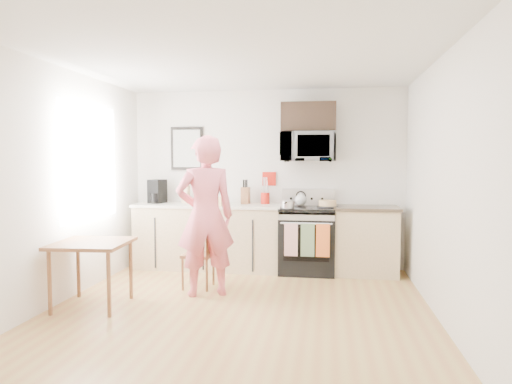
% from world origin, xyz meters
% --- Properties ---
extents(floor, '(4.60, 4.60, 0.00)m').
position_xyz_m(floor, '(0.00, 0.00, 0.00)').
color(floor, '#AC7642').
rests_on(floor, ground).
extents(back_wall, '(4.00, 0.04, 2.60)m').
position_xyz_m(back_wall, '(0.00, 2.30, 1.30)').
color(back_wall, silver).
rests_on(back_wall, floor).
extents(front_wall, '(4.00, 0.04, 2.60)m').
position_xyz_m(front_wall, '(0.00, -2.30, 1.30)').
color(front_wall, silver).
rests_on(front_wall, floor).
extents(left_wall, '(0.04, 4.60, 2.60)m').
position_xyz_m(left_wall, '(-2.00, 0.00, 1.30)').
color(left_wall, silver).
rests_on(left_wall, floor).
extents(right_wall, '(0.04, 4.60, 2.60)m').
position_xyz_m(right_wall, '(2.00, 0.00, 1.30)').
color(right_wall, silver).
rests_on(right_wall, floor).
extents(ceiling, '(4.00, 4.60, 0.04)m').
position_xyz_m(ceiling, '(0.00, 0.00, 2.60)').
color(ceiling, silver).
rests_on(ceiling, back_wall).
extents(window, '(0.06, 1.40, 1.50)m').
position_xyz_m(window, '(-1.96, 0.80, 1.55)').
color(window, white).
rests_on(window, left_wall).
extents(cabinet_left, '(2.10, 0.60, 0.90)m').
position_xyz_m(cabinet_left, '(-0.80, 2.00, 0.45)').
color(cabinet_left, tan).
rests_on(cabinet_left, floor).
extents(countertop_left, '(2.14, 0.64, 0.04)m').
position_xyz_m(countertop_left, '(-0.80, 2.00, 0.92)').
color(countertop_left, beige).
rests_on(countertop_left, cabinet_left).
extents(cabinet_right, '(0.84, 0.60, 0.90)m').
position_xyz_m(cabinet_right, '(1.43, 2.00, 0.45)').
color(cabinet_right, tan).
rests_on(cabinet_right, floor).
extents(countertop_right, '(0.88, 0.64, 0.04)m').
position_xyz_m(countertop_right, '(1.43, 2.00, 0.92)').
color(countertop_right, black).
rests_on(countertop_right, cabinet_right).
extents(range, '(0.76, 0.70, 1.16)m').
position_xyz_m(range, '(0.63, 1.98, 0.44)').
color(range, black).
rests_on(range, floor).
extents(microwave, '(0.76, 0.51, 0.42)m').
position_xyz_m(microwave, '(0.63, 2.08, 1.76)').
color(microwave, '#B6B6BB').
rests_on(microwave, back_wall).
extents(upper_cabinet, '(0.76, 0.35, 0.40)m').
position_xyz_m(upper_cabinet, '(0.63, 2.12, 2.18)').
color(upper_cabinet, black).
rests_on(upper_cabinet, back_wall).
extents(wall_art, '(0.50, 0.04, 0.65)m').
position_xyz_m(wall_art, '(-1.20, 2.28, 1.75)').
color(wall_art, black).
rests_on(wall_art, back_wall).
extents(wall_trivet, '(0.20, 0.02, 0.20)m').
position_xyz_m(wall_trivet, '(0.05, 2.28, 1.30)').
color(wall_trivet, '#B5190F').
rests_on(wall_trivet, back_wall).
extents(person, '(0.80, 0.68, 1.86)m').
position_xyz_m(person, '(-0.49, 0.71, 0.93)').
color(person, '#D23956').
rests_on(person, floor).
extents(dining_table, '(0.75, 0.75, 0.70)m').
position_xyz_m(dining_table, '(-1.58, 0.11, 0.62)').
color(dining_table, brown).
rests_on(dining_table, floor).
extents(chair, '(0.40, 0.36, 0.85)m').
position_xyz_m(chair, '(-0.54, 0.98, 0.55)').
color(chair, brown).
rests_on(chair, floor).
extents(knife_block, '(0.12, 0.16, 0.24)m').
position_xyz_m(knife_block, '(-0.28, 2.13, 1.06)').
color(knife_block, brown).
rests_on(knife_block, countertop_left).
extents(utensil_crock, '(0.13, 0.13, 0.39)m').
position_xyz_m(utensil_crock, '(0.01, 2.16, 1.10)').
color(utensil_crock, '#B5190F').
rests_on(utensil_crock, countertop_left).
extents(fruit_bowl, '(0.25, 0.25, 0.10)m').
position_xyz_m(fruit_bowl, '(-0.87, 2.04, 0.98)').
color(fruit_bowl, silver).
rests_on(fruit_bowl, countertop_left).
extents(milk_carton, '(0.11, 0.11, 0.26)m').
position_xyz_m(milk_carton, '(-1.18, 2.12, 1.07)').
color(milk_carton, tan).
rests_on(milk_carton, countertop_left).
extents(coffee_maker, '(0.25, 0.31, 0.35)m').
position_xyz_m(coffee_maker, '(-1.59, 2.04, 1.10)').
color(coffee_maker, black).
rests_on(coffee_maker, countertop_left).
extents(bread_bag, '(0.37, 0.23, 0.12)m').
position_xyz_m(bread_bag, '(-0.68, 1.78, 1.00)').
color(bread_bag, '#D7B770').
rests_on(bread_bag, countertop_left).
extents(cake, '(0.29, 0.29, 0.10)m').
position_xyz_m(cake, '(0.90, 1.95, 0.97)').
color(cake, black).
rests_on(cake, range).
extents(kettle, '(0.17, 0.17, 0.21)m').
position_xyz_m(kettle, '(0.53, 2.16, 1.01)').
color(kettle, silver).
rests_on(kettle, range).
extents(pot, '(0.19, 0.32, 0.09)m').
position_xyz_m(pot, '(0.37, 1.77, 0.97)').
color(pot, '#B6B6BB').
rests_on(pot, range).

